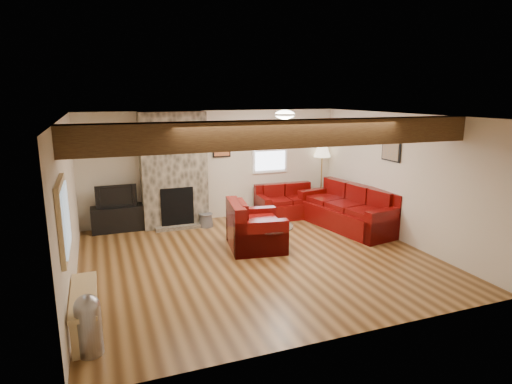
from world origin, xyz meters
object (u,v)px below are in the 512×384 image
Objects in this scene: loveseat at (287,201)px; television at (116,195)px; armchair_red at (256,225)px; floor_lamp at (322,155)px; coffee_table at (268,237)px; tv_cabinet at (118,218)px; sofa_three at (348,207)px.

television reaches higher than loveseat.
floor_lamp is at bearing -42.71° from armchair_red.
armchair_red is 1.19× the size of coffee_table.
coffee_table is at bearing -39.89° from television.
loveseat is 3.87m from television.
television reaches higher than coffee_table.
floor_lamp reaches higher than coffee_table.
television reaches higher than tv_cabinet.
sofa_three is 2.36m from armchair_red.
television is at bearing 58.41° from armchair_red.
floor_lamp is at bearing 43.17° from coffee_table.
coffee_table is at bearing -83.79° from sofa_three.
armchair_red reaches higher than coffee_table.
television is (-2.59, 2.16, 0.54)m from coffee_table.
loveseat is 2.24m from armchair_red.
floor_lamp reaches higher than loveseat.
television is (-3.84, 0.30, 0.40)m from loveseat.
tv_cabinet reaches higher than coffee_table.
floor_lamp is at bearing 19.06° from loveseat.
television is 4.95m from floor_lamp.
armchair_red is 3.37m from floor_lamp.
sofa_three reaches higher than coffee_table.
coffee_table is 3.37m from tv_cabinet.
coffee_table is 3.40m from floor_lamp.
coffee_table is 3.41m from television.
sofa_three is at bearing -18.01° from television.
television is (-2.39, 2.01, 0.32)m from armchair_red.
sofa_three is 1.43× the size of floor_lamp.
armchair_red is 1.04× the size of tv_cabinet.
armchair_red reaches higher than tv_cabinet.
loveseat is 1.51× the size of coffee_table.
tv_cabinet is 0.51m from television.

